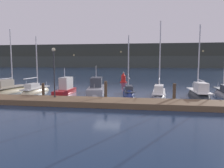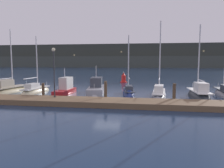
# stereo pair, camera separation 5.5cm
# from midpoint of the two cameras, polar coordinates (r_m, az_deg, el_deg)

# --- Properties ---
(ground_plane) EXTENTS (400.00, 400.00, 0.00)m
(ground_plane) POSITION_cam_midpoint_polar(r_m,az_deg,el_deg) (20.85, -1.35, -4.14)
(ground_plane) COLOR #192D4C
(dock) EXTENTS (32.61, 2.80, 0.45)m
(dock) POSITION_cam_midpoint_polar(r_m,az_deg,el_deg) (18.46, -2.69, -4.78)
(dock) COLOR brown
(dock) RESTS_ON ground
(mooring_pile_1) EXTENTS (0.28, 0.28, 1.59)m
(mooring_pile_1) POSITION_cam_midpoint_polar(r_m,az_deg,el_deg) (21.91, -17.58, -1.82)
(mooring_pile_1) COLOR #4C3D2D
(mooring_pile_1) RESTS_ON ground
(mooring_pile_2) EXTENTS (0.28, 0.28, 1.86)m
(mooring_pile_2) POSITION_cam_midpoint_polar(r_m,az_deg,el_deg) (19.95, -1.75, -1.90)
(mooring_pile_2) COLOR #4C3D2D
(mooring_pile_2) RESTS_ON ground
(mooring_pile_3) EXTENTS (0.28, 0.28, 1.75)m
(mooring_pile_3) POSITION_cam_midpoint_polar(r_m,az_deg,el_deg) (19.76, 15.87, -2.37)
(mooring_pile_3) COLOR #4C3D2D
(mooring_pile_3) RESTS_ON ground
(sailboat_berth_1) EXTENTS (2.66, 6.41, 8.01)m
(sailboat_berth_1) POSITION_cam_midpoint_polar(r_m,az_deg,el_deg) (28.18, -25.32, -1.69)
(sailboat_berth_1) COLOR beige
(sailboat_berth_1) RESTS_ON ground
(sailboat_berth_2) EXTENTS (1.78, 5.45, 7.26)m
(sailboat_berth_2) POSITION_cam_midpoint_polar(r_m,az_deg,el_deg) (26.68, -19.39, -2.01)
(sailboat_berth_2) COLOR beige
(sailboat_berth_2) RESTS_ON ground
(motorboat_berth_3) EXTENTS (1.48, 4.54, 3.41)m
(motorboat_berth_3) POSITION_cam_midpoint_polar(r_m,az_deg,el_deg) (24.83, -12.22, -1.86)
(motorboat_berth_3) COLOR red
(motorboat_berth_3) RESTS_ON ground
(motorboat_berth_4) EXTENTS (2.69, 6.11, 3.82)m
(motorboat_berth_4) POSITION_cam_midpoint_polar(r_m,az_deg,el_deg) (24.82, -4.22, -1.84)
(motorboat_berth_4) COLOR gray
(motorboat_berth_4) RESTS_ON ground
(sailboat_berth_5) EXTENTS (1.96, 5.19, 7.32)m
(sailboat_berth_5) POSITION_cam_midpoint_polar(r_m,az_deg,el_deg) (24.20, 4.26, -2.51)
(sailboat_berth_5) COLOR navy
(sailboat_berth_5) RESTS_ON ground
(sailboat_berth_6) EXTENTS (1.95, 6.26, 8.43)m
(sailboat_berth_6) POSITION_cam_midpoint_polar(r_m,az_deg,el_deg) (23.67, 12.10, -2.69)
(sailboat_berth_6) COLOR gray
(sailboat_berth_6) RESTS_ON ground
(sailboat_berth_7) EXTENTS (1.92, 5.86, 8.10)m
(sailboat_berth_7) POSITION_cam_midpoint_polar(r_m,az_deg,el_deg) (23.78, 21.66, -2.93)
(sailboat_berth_7) COLOR #2D3338
(sailboat_berth_7) RESTS_ON ground
(channel_buoy) EXTENTS (1.14, 1.14, 1.83)m
(channel_buoy) POSITION_cam_midpoint_polar(r_m,az_deg,el_deg) (37.43, 2.97, 1.44)
(channel_buoy) COLOR red
(channel_buoy) RESTS_ON ground
(dock_lamppost) EXTENTS (0.32, 0.32, 4.39)m
(dock_lamppost) POSITION_cam_midpoint_polar(r_m,az_deg,el_deg) (20.06, -15.01, 4.89)
(dock_lamppost) COLOR #2D2D33
(dock_lamppost) RESTS_ON dock
(hillside_backdrop) EXTENTS (240.00, 23.00, 13.15)m
(hillside_backdrop) POSITION_cam_midpoint_polar(r_m,az_deg,el_deg) (128.61, 6.56, 7.11)
(hillside_backdrop) COLOR #333833
(hillside_backdrop) RESTS_ON ground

